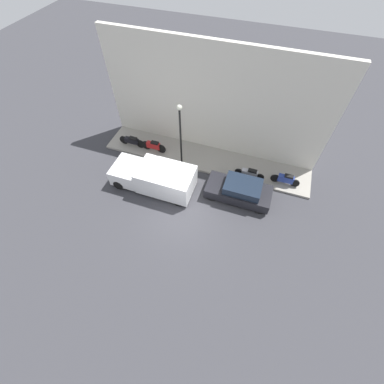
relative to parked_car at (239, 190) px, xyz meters
The scene contains 10 objects.
ground_plane 3.69m from the parked_car, 127.54° to the left, with size 60.00×60.00×0.00m, color #38383D.
sidewalk 3.80m from the parked_car, 50.13° to the left, with size 2.42×14.13×0.15m.
building_facade 5.60m from the parked_car, 37.42° to the left, with size 0.30×14.13×7.23m.
parked_car is the anchor object (origin of this frame).
delivery_van 5.24m from the parked_car, 99.45° to the left, with size 2.07×5.13×1.67m.
scooter_silver 1.64m from the parked_car, 11.27° to the right, with size 0.30×1.90×0.75m.
motorcycle_blue 3.14m from the parked_car, 54.07° to the right, with size 0.30×1.78×0.81m.
motorcycle_black 8.39m from the parked_car, 76.66° to the left, with size 0.30×1.93×0.74m.
motorcycle_red 6.77m from the parked_car, 73.37° to the left, with size 0.30×1.79×0.82m.
streetlamp 5.06m from the parked_car, 70.98° to the left, with size 0.31×0.31×4.47m.
Camera 1 is at (-7.61, -3.23, 12.80)m, focal length 24.00 mm.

